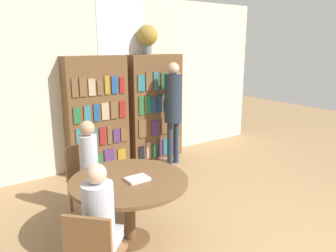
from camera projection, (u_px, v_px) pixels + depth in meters
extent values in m
cube|color=beige|center=(122.00, 82.00, 5.98)|extent=(6.40, 0.06, 3.00)
cube|color=white|center=(121.00, 34.00, 5.74)|extent=(0.90, 0.01, 1.10)
cube|color=brown|center=(97.00, 115.00, 5.62)|extent=(1.07, 0.32, 1.99)
cube|color=brown|center=(83.00, 164.00, 5.47)|extent=(0.19, 0.02, 0.32)
cube|color=#236638|center=(96.00, 162.00, 5.61)|extent=(0.20, 0.02, 0.29)
cube|color=#4C2D6B|center=(109.00, 158.00, 5.73)|extent=(0.18, 0.02, 0.33)
cube|color=olive|center=(122.00, 157.00, 5.88)|extent=(0.16, 0.02, 0.29)
cube|color=#2D707A|center=(79.00, 139.00, 5.34)|extent=(0.08, 0.02, 0.34)
cube|color=maroon|center=(87.00, 140.00, 5.42)|extent=(0.11, 0.02, 0.27)
cube|color=#2D707A|center=(94.00, 138.00, 5.49)|extent=(0.10, 0.02, 0.30)
cube|color=maroon|center=(102.00, 136.00, 5.57)|extent=(0.10, 0.02, 0.31)
cube|color=brown|center=(110.00, 135.00, 5.65)|extent=(0.08, 0.02, 0.32)
cube|color=#4C2D6B|center=(116.00, 136.00, 5.72)|extent=(0.12, 0.02, 0.24)
cube|color=brown|center=(124.00, 134.00, 5.81)|extent=(0.12, 0.02, 0.25)
cube|color=#236638|center=(77.00, 116.00, 5.24)|extent=(0.11, 0.02, 0.26)
cube|color=#2D707A|center=(87.00, 114.00, 5.33)|extent=(0.11, 0.02, 0.28)
cube|color=navy|center=(96.00, 113.00, 5.42)|extent=(0.10, 0.02, 0.29)
cube|color=tan|center=(105.00, 111.00, 5.51)|extent=(0.13, 0.02, 0.29)
cube|color=brown|center=(114.00, 110.00, 5.60)|extent=(0.13, 0.02, 0.31)
cube|color=maroon|center=(122.00, 109.00, 5.69)|extent=(0.11, 0.02, 0.29)
cube|color=brown|center=(75.00, 88.00, 5.13)|extent=(0.10, 0.02, 0.30)
cube|color=brown|center=(83.00, 87.00, 5.20)|extent=(0.12, 0.02, 0.31)
cube|color=tan|center=(92.00, 87.00, 5.29)|extent=(0.12, 0.02, 0.27)
cube|color=brown|center=(100.00, 88.00, 5.37)|extent=(0.08, 0.02, 0.24)
cube|color=olive|center=(107.00, 85.00, 5.43)|extent=(0.08, 0.02, 0.31)
cube|color=navy|center=(114.00, 85.00, 5.51)|extent=(0.10, 0.02, 0.29)
cube|color=maroon|center=(122.00, 85.00, 5.59)|extent=(0.09, 0.02, 0.27)
cube|color=brown|center=(155.00, 107.00, 6.28)|extent=(1.07, 0.32, 1.99)
cube|color=black|center=(142.00, 153.00, 6.11)|extent=(0.11, 0.02, 0.27)
cube|color=tan|center=(148.00, 151.00, 6.18)|extent=(0.08, 0.02, 0.31)
cube|color=#236638|center=(154.00, 151.00, 6.27)|extent=(0.09, 0.02, 0.26)
cube|color=#4C2D6B|center=(160.00, 147.00, 6.33)|extent=(0.08, 0.02, 0.34)
cube|color=#2D707A|center=(166.00, 147.00, 6.41)|extent=(0.12, 0.02, 0.32)
cube|color=#4C2D6B|center=(172.00, 146.00, 6.49)|extent=(0.11, 0.02, 0.30)
cube|color=olive|center=(177.00, 144.00, 6.56)|extent=(0.10, 0.02, 0.33)
cube|color=brown|center=(143.00, 129.00, 6.02)|extent=(0.19, 0.02, 0.34)
cube|color=#4C2D6B|center=(155.00, 128.00, 6.17)|extent=(0.14, 0.02, 0.28)
cube|color=brown|center=(166.00, 125.00, 6.30)|extent=(0.21, 0.02, 0.31)
cube|color=brown|center=(176.00, 124.00, 6.43)|extent=(0.21, 0.02, 0.32)
cube|color=#236638|center=(141.00, 106.00, 5.89)|extent=(0.08, 0.02, 0.34)
cube|color=#236638|center=(148.00, 105.00, 5.97)|extent=(0.12, 0.02, 0.34)
cube|color=navy|center=(153.00, 105.00, 6.04)|extent=(0.11, 0.02, 0.29)
cube|color=navy|center=(160.00, 104.00, 6.12)|extent=(0.09, 0.02, 0.33)
cube|color=navy|center=(166.00, 105.00, 6.21)|extent=(0.09, 0.02, 0.24)
cube|color=#4C2D6B|center=(172.00, 102.00, 6.28)|extent=(0.11, 0.02, 0.33)
cube|color=navy|center=(177.00, 102.00, 6.35)|extent=(0.11, 0.02, 0.33)
cube|color=#2D707A|center=(141.00, 83.00, 5.80)|extent=(0.14, 0.02, 0.29)
cube|color=brown|center=(149.00, 81.00, 5.88)|extent=(0.12, 0.02, 0.34)
cube|color=#2D707A|center=(156.00, 81.00, 5.97)|extent=(0.10, 0.02, 0.33)
cube|color=#236638|center=(163.00, 81.00, 6.06)|extent=(0.09, 0.02, 0.30)
cube|color=navy|center=(170.00, 82.00, 6.16)|extent=(0.11, 0.02, 0.25)
cube|color=tan|center=(177.00, 80.00, 6.24)|extent=(0.12, 0.02, 0.28)
cylinder|color=slate|center=(148.00, 49.00, 5.93)|extent=(0.15, 0.15, 0.19)
sphere|color=olive|center=(147.00, 35.00, 5.87)|extent=(0.37, 0.37, 0.37)
cylinder|color=brown|center=(131.00, 239.00, 3.73)|extent=(0.44, 0.44, 0.03)
cylinder|color=brown|center=(130.00, 211.00, 3.64)|extent=(0.12, 0.12, 0.68)
cylinder|color=brown|center=(129.00, 181.00, 3.56)|extent=(1.29, 1.29, 0.04)
cube|color=brown|center=(87.00, 243.00, 2.53)|extent=(0.31, 0.31, 0.45)
cube|color=brown|center=(88.00, 182.00, 4.27)|extent=(0.45, 0.45, 0.04)
cube|color=brown|center=(80.00, 161.00, 4.34)|extent=(0.40, 0.09, 0.45)
cylinder|color=brown|center=(107.00, 198.00, 4.32)|extent=(0.04, 0.04, 0.41)
cylinder|color=brown|center=(84.00, 206.00, 4.09)|extent=(0.04, 0.04, 0.41)
cylinder|color=brown|center=(93.00, 189.00, 4.56)|extent=(0.04, 0.04, 0.41)
cylinder|color=brown|center=(71.00, 197.00, 4.33)|extent=(0.04, 0.04, 0.41)
cube|color=#B2B7C6|center=(93.00, 179.00, 4.15)|extent=(0.27, 0.35, 0.12)
cylinder|color=#B2B7C6|center=(88.00, 154.00, 4.13)|extent=(0.23, 0.23, 0.50)
sphere|color=tan|center=(87.00, 128.00, 4.05)|extent=(0.19, 0.19, 0.19)
cylinder|color=#B2B7C6|center=(103.00, 201.00, 4.18)|extent=(0.10, 0.10, 0.45)
cylinder|color=#B2B7C6|center=(95.00, 204.00, 4.10)|extent=(0.10, 0.10, 0.45)
cube|color=#B2B7C6|center=(104.00, 239.00, 2.88)|extent=(0.42, 0.41, 0.12)
cylinder|color=#B2B7C6|center=(98.00, 211.00, 2.73)|extent=(0.27, 0.27, 0.50)
sphere|color=#DBB293|center=(96.00, 174.00, 2.65)|extent=(0.17, 0.17, 0.17)
cylinder|color=#232D3D|center=(170.00, 143.00, 6.01)|extent=(0.10, 0.10, 0.79)
cylinder|color=#232D3D|center=(176.00, 142.00, 6.09)|extent=(0.10, 0.10, 0.79)
cylinder|color=#232D3D|center=(173.00, 99.00, 5.85)|extent=(0.31, 0.31, 0.86)
sphere|color=#DBB293|center=(173.00, 68.00, 5.72)|extent=(0.21, 0.21, 0.21)
cylinder|color=#232D3D|center=(169.00, 85.00, 6.07)|extent=(0.07, 0.30, 0.07)
cube|color=silver|center=(137.00, 179.00, 3.52)|extent=(0.24, 0.18, 0.03)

